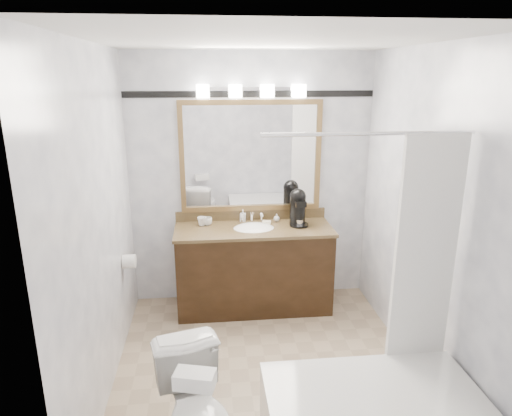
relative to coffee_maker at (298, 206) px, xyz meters
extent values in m
cube|color=tan|center=(-0.44, -1.08, -1.04)|extent=(2.40, 2.60, 0.01)
cube|color=white|center=(-0.44, -1.08, 1.47)|extent=(2.40, 2.60, 0.01)
cube|color=white|center=(-0.44, 0.22, 0.21)|extent=(2.40, 0.01, 2.50)
cube|color=white|center=(-0.44, -2.39, 0.21)|extent=(2.40, 0.01, 2.50)
cube|color=white|center=(-1.65, -1.08, 0.21)|extent=(0.01, 2.60, 2.50)
cube|color=white|center=(0.76, -1.08, 0.21)|extent=(0.01, 2.60, 2.50)
cube|color=black|center=(-0.44, -0.07, -0.63)|extent=(1.50, 0.55, 0.82)
cube|color=olive|center=(-0.44, -0.07, -0.20)|extent=(1.53, 0.58, 0.03)
cube|color=olive|center=(-0.44, 0.20, -0.14)|extent=(1.53, 0.03, 0.10)
ellipsoid|color=white|center=(-0.44, -0.07, -0.22)|extent=(0.44, 0.34, 0.14)
cube|color=olive|center=(-0.44, 0.20, 0.99)|extent=(1.40, 0.04, 0.05)
cube|color=olive|center=(-0.44, 0.20, -0.06)|extent=(1.40, 0.04, 0.05)
cube|color=olive|center=(-1.12, 0.20, 0.46)|extent=(0.05, 0.04, 1.00)
cube|color=olive|center=(0.23, 0.20, 0.46)|extent=(0.05, 0.04, 1.00)
cube|color=white|center=(-0.44, 0.20, 0.46)|extent=(1.30, 0.01, 1.00)
cube|color=silver|center=(-0.44, 0.19, 1.11)|extent=(0.90, 0.05, 0.03)
cube|color=white|center=(-0.89, 0.14, 1.09)|extent=(0.12, 0.12, 0.12)
cube|color=white|center=(-0.59, 0.14, 1.09)|extent=(0.12, 0.12, 0.12)
cube|color=white|center=(-0.29, 0.14, 1.09)|extent=(0.12, 0.12, 0.12)
cube|color=white|center=(0.01, 0.14, 1.09)|extent=(0.12, 0.12, 0.12)
cube|color=black|center=(-0.44, 0.21, 1.06)|extent=(2.40, 0.01, 0.06)
cylinder|color=silver|center=(0.09, -1.62, 0.91)|extent=(1.30, 0.02, 0.02)
cube|color=white|center=(0.51, -1.63, 0.14)|extent=(0.40, 0.04, 1.55)
cylinder|color=white|center=(-1.58, -0.42, -0.34)|extent=(0.11, 0.12, 0.12)
cube|color=white|center=(-0.97, -2.20, -0.26)|extent=(0.23, 0.16, 0.09)
cylinder|color=black|center=(0.00, -0.05, -0.18)|extent=(0.19, 0.19, 0.02)
cylinder|color=black|center=(0.00, 0.01, -0.04)|extent=(0.16, 0.16, 0.27)
sphere|color=black|center=(0.00, 0.01, 0.09)|extent=(0.16, 0.16, 0.16)
cube|color=black|center=(0.01, -0.07, 0.05)|extent=(0.11, 0.11, 0.05)
cylinder|color=silver|center=(0.01, -0.07, -0.14)|extent=(0.06, 0.06, 0.06)
imported|color=white|center=(-0.89, 0.07, -0.15)|extent=(0.11, 0.11, 0.08)
imported|color=white|center=(-0.94, 0.06, -0.14)|extent=(0.12, 0.12, 0.08)
imported|color=white|center=(-0.53, 0.15, -0.13)|extent=(0.07, 0.07, 0.12)
imported|color=white|center=(-0.19, 0.11, -0.15)|extent=(0.08, 0.08, 0.08)
cube|color=beige|center=(-0.30, 0.05, -0.17)|extent=(0.09, 0.07, 0.03)
camera|label=1|loc=(-0.87, -4.23, 1.26)|focal=32.00mm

